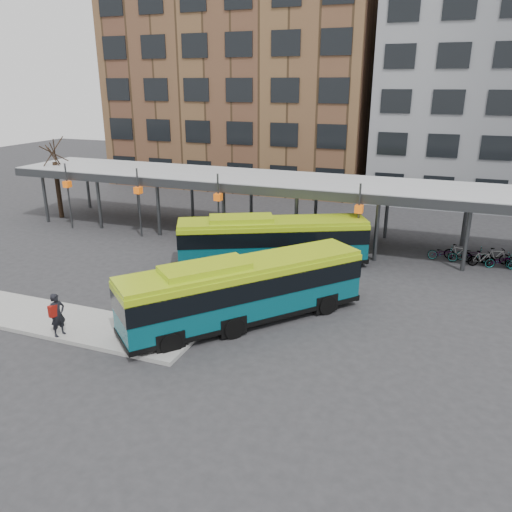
{
  "coord_description": "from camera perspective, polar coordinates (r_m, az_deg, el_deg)",
  "views": [
    {
      "loc": [
        10.44,
        -18.79,
        10.25
      ],
      "look_at": [
        1.83,
        3.85,
        1.8
      ],
      "focal_mm": 35.0,
      "sensor_mm": 36.0,
      "label": 1
    }
  ],
  "objects": [
    {
      "name": "bike_rack",
      "position": [
        32.42,
        25.34,
        -0.24
      ],
      "size": [
        6.95,
        1.59,
        1.01
      ],
      "color": "slate",
      "rests_on": "ground"
    },
    {
      "name": "boarding_island",
      "position": [
        24.63,
        -22.3,
        -6.68
      ],
      "size": [
        14.0,
        3.0,
        0.18
      ],
      "primitive_type": "cube",
      "color": "gray",
      "rests_on": "ground"
    },
    {
      "name": "building_brick",
      "position": [
        54.76,
        -1.16,
        20.01
      ],
      "size": [
        26.0,
        14.0,
        22.0
      ],
      "primitive_type": "cube",
      "color": "brown",
      "rests_on": "ground"
    },
    {
      "name": "pedestrian",
      "position": [
        22.42,
        -21.76,
        -6.23
      ],
      "size": [
        0.6,
        0.77,
        1.88
      ],
      "rotation": [
        0.0,
        0.0,
        1.33
      ],
      "color": "black",
      "rests_on": "boarding_island"
    },
    {
      "name": "bus_rear",
      "position": [
        29.13,
        1.8,
        1.89
      ],
      "size": [
        10.83,
        6.9,
        3.01
      ],
      "rotation": [
        0.0,
        0.0,
        0.46
      ],
      "color": "#074A55",
      "rests_on": "ground"
    },
    {
      "name": "ground",
      "position": [
        23.81,
        -7.46,
        -6.44
      ],
      "size": [
        120.0,
        120.0,
        0.0
      ],
      "primitive_type": "plane",
      "color": "#28282B",
      "rests_on": "ground"
    },
    {
      "name": "canopy",
      "position": [
        33.95,
        2.47,
        8.45
      ],
      "size": [
        40.0,
        6.53,
        4.8
      ],
      "color": "#999B9E",
      "rests_on": "ground"
    },
    {
      "name": "tree",
      "position": [
        42.64,
        -21.69,
        7.32
      ],
      "size": [
        1.64,
        1.64,
        5.6
      ],
      "color": "black",
      "rests_on": "ground"
    },
    {
      "name": "bus_front",
      "position": [
        22.11,
        -1.42,
        -3.8
      ],
      "size": [
        9.07,
        10.03,
        3.08
      ],
      "rotation": [
        0.0,
        0.0,
        0.86
      ],
      "color": "#074A55",
      "rests_on": "ground"
    }
  ]
}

